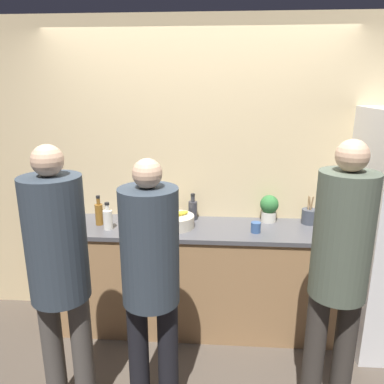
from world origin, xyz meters
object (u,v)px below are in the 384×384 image
object	(u,v)px
person_center	(151,272)
fruit_bowl	(176,221)
person_right	(339,264)
cup_blue	(256,227)
utensil_crock	(309,216)
bottle_clear	(108,219)
potted_plant	(269,208)
bottle_dark	(193,209)
person_left	(59,265)
bottle_amber	(99,213)

from	to	relation	value
person_center	fruit_bowl	size ratio (longest dim) A/B	5.49
person_right	cup_blue	world-z (taller)	person_right
utensil_crock	fruit_bowl	bearing A→B (deg)	-171.59
utensil_crock	person_center	bearing A→B (deg)	-137.66
person_right	utensil_crock	distance (m)	1.00
person_right	fruit_bowl	distance (m)	1.34
person_right	utensil_crock	size ratio (longest dim) A/B	7.45
person_center	utensil_crock	xyz separation A→B (m)	(1.16, 1.05, 0.00)
bottle_clear	potted_plant	distance (m)	1.35
cup_blue	potted_plant	distance (m)	0.30
utensil_crock	cup_blue	size ratio (longest dim) A/B	2.88
person_center	bottle_clear	bearing A→B (deg)	121.39
fruit_bowl	bottle_dark	world-z (taller)	bottle_dark
bottle_dark	bottle_clear	xyz separation A→B (m)	(-0.67, -0.28, -0.00)
potted_plant	utensil_crock	bearing A→B (deg)	-4.01
bottle_dark	person_center	bearing A→B (deg)	-99.16
utensil_crock	potted_plant	world-z (taller)	utensil_crock
person_left	fruit_bowl	distance (m)	1.11
person_left	person_center	bearing A→B (deg)	5.97
fruit_bowl	bottle_dark	size ratio (longest dim) A/B	1.32
person_right	fruit_bowl	bearing A→B (deg)	141.79
potted_plant	person_right	bearing A→B (deg)	-74.75
bottle_amber	bottle_clear	world-z (taller)	bottle_amber
utensil_crock	bottle_clear	bearing A→B (deg)	-171.46
person_right	cup_blue	bearing A→B (deg)	118.27
utensil_crock	bottle_dark	size ratio (longest dim) A/B	1.03
bottle_dark	utensil_crock	bearing A→B (deg)	-1.65
fruit_bowl	utensil_crock	size ratio (longest dim) A/B	1.28
fruit_bowl	potted_plant	distance (m)	0.80
fruit_bowl	bottle_dark	xyz separation A→B (m)	(0.13, 0.19, 0.04)
person_center	potted_plant	size ratio (longest dim) A/B	7.21
person_center	person_right	size ratio (longest dim) A/B	0.94
person_center	cup_blue	xyz separation A→B (m)	(0.69, 0.82, -0.02)
person_center	bottle_clear	distance (m)	0.95
bottle_dark	cup_blue	xyz separation A→B (m)	(0.52, -0.26, -0.05)
fruit_bowl	cup_blue	bearing A→B (deg)	-6.05
person_left	fruit_bowl	bearing A→B (deg)	58.58
bottle_clear	potted_plant	bearing A→B (deg)	11.63
bottle_dark	bottle_clear	distance (m)	0.72
bottle_amber	potted_plant	distance (m)	1.43
person_center	cup_blue	size ratio (longest dim) A/B	20.14
person_center	bottle_amber	world-z (taller)	person_center
bottle_clear	fruit_bowl	bearing A→B (deg)	8.79
bottle_dark	bottle_amber	bearing A→B (deg)	-166.74
person_right	person_center	bearing A→B (deg)	-176.84
person_left	cup_blue	world-z (taller)	person_left
person_center	fruit_bowl	distance (m)	0.89
fruit_bowl	bottle_amber	bearing A→B (deg)	179.00
person_center	bottle_clear	xyz separation A→B (m)	(-0.49, 0.81, 0.03)
bottle_amber	bottle_clear	xyz separation A→B (m)	(0.10, -0.09, -0.01)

